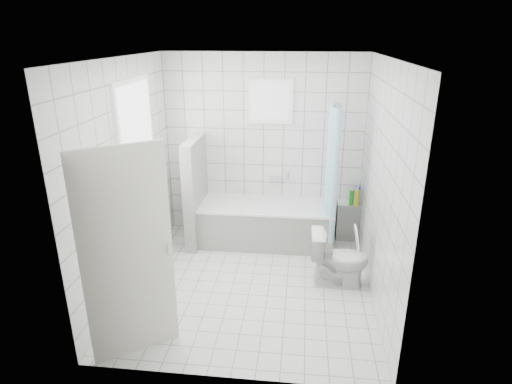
# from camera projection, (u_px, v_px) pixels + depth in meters

# --- Properties ---
(ground) EXTENTS (3.00, 3.00, 0.00)m
(ground) POSITION_uv_depth(u_px,v_px,m) (251.00, 284.00, 5.14)
(ground) COLOR white
(ground) RESTS_ON ground
(ceiling) EXTENTS (3.00, 3.00, 0.00)m
(ceiling) POSITION_uv_depth(u_px,v_px,m) (250.00, 58.00, 4.22)
(ceiling) COLOR white
(ceiling) RESTS_ON ground
(wall_back) EXTENTS (2.80, 0.02, 2.60)m
(wall_back) POSITION_uv_depth(u_px,v_px,m) (263.00, 147.00, 6.08)
(wall_back) COLOR white
(wall_back) RESTS_ON ground
(wall_front) EXTENTS (2.80, 0.02, 2.60)m
(wall_front) POSITION_uv_depth(u_px,v_px,m) (227.00, 245.00, 3.28)
(wall_front) COLOR white
(wall_front) RESTS_ON ground
(wall_left) EXTENTS (0.02, 3.00, 2.60)m
(wall_left) POSITION_uv_depth(u_px,v_px,m) (128.00, 177.00, 4.82)
(wall_left) COLOR white
(wall_left) RESTS_ON ground
(wall_right) EXTENTS (0.02, 3.00, 2.60)m
(wall_right) POSITION_uv_depth(u_px,v_px,m) (381.00, 187.00, 4.54)
(wall_right) COLOR white
(wall_right) RESTS_ON ground
(window_left) EXTENTS (0.01, 0.90, 1.40)m
(window_left) POSITION_uv_depth(u_px,v_px,m) (139.00, 145.00, 4.99)
(window_left) COLOR white
(window_left) RESTS_ON wall_left
(window_back) EXTENTS (0.50, 0.01, 0.50)m
(window_back) POSITION_uv_depth(u_px,v_px,m) (271.00, 102.00, 5.80)
(window_back) COLOR white
(window_back) RESTS_ON wall_back
(window_sill) EXTENTS (0.18, 1.02, 0.08)m
(window_sill) POSITION_uv_depth(u_px,v_px,m) (148.00, 204.00, 5.25)
(window_sill) COLOR white
(window_sill) RESTS_ON wall_left
(door) EXTENTS (0.67, 0.51, 2.00)m
(door) POSITION_uv_depth(u_px,v_px,m) (128.00, 257.00, 3.73)
(door) COLOR silver
(door) RESTS_ON ground
(bathtub) EXTENTS (1.85, 0.77, 0.58)m
(bathtub) POSITION_uv_depth(u_px,v_px,m) (266.00, 223.00, 6.07)
(bathtub) COLOR white
(bathtub) RESTS_ON ground
(partition_wall) EXTENTS (0.15, 0.85, 1.50)m
(partition_wall) POSITION_uv_depth(u_px,v_px,m) (196.00, 191.00, 5.97)
(partition_wall) COLOR white
(partition_wall) RESTS_ON ground
(tiled_ledge) EXTENTS (0.40, 0.24, 0.55)m
(tiled_ledge) POSITION_uv_depth(u_px,v_px,m) (350.00, 221.00, 6.19)
(tiled_ledge) COLOR white
(tiled_ledge) RESTS_ON ground
(toilet) EXTENTS (0.68, 0.39, 0.69)m
(toilet) POSITION_uv_depth(u_px,v_px,m) (339.00, 259.00, 5.01)
(toilet) COLOR white
(toilet) RESTS_ON ground
(curtain_rod) EXTENTS (0.02, 0.80, 0.02)m
(curtain_rod) POSITION_uv_depth(u_px,v_px,m) (336.00, 103.00, 5.36)
(curtain_rod) COLOR silver
(curtain_rod) RESTS_ON wall_back
(shower_curtain) EXTENTS (0.14, 0.48, 1.78)m
(shower_curtain) POSITION_uv_depth(u_px,v_px,m) (332.00, 175.00, 5.55)
(shower_curtain) COLOR #46B7CE
(shower_curtain) RESTS_ON curtain_rod
(tub_faucet) EXTENTS (0.18, 0.06, 0.06)m
(tub_faucet) POSITION_uv_depth(u_px,v_px,m) (276.00, 179.00, 6.18)
(tub_faucet) COLOR silver
(tub_faucet) RESTS_ON wall_back
(sill_bottles) EXTENTS (0.18, 0.76, 0.32)m
(sill_bottles) POSITION_uv_depth(u_px,v_px,m) (146.00, 192.00, 5.13)
(sill_bottles) COLOR #CA65A3
(sill_bottles) RESTS_ON window_sill
(ledge_bottles) EXTENTS (0.16, 0.18, 0.25)m
(ledge_bottles) POSITION_uv_depth(u_px,v_px,m) (355.00, 197.00, 6.00)
(ledge_bottles) COLOR yellow
(ledge_bottles) RESTS_ON tiled_ledge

